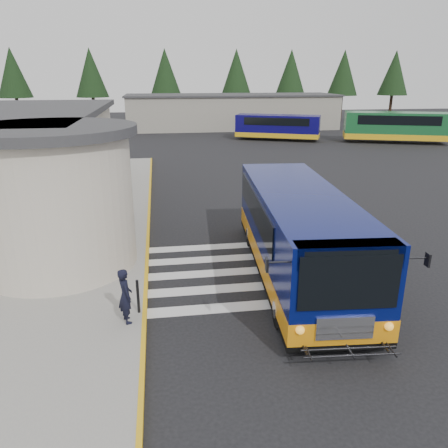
{
  "coord_description": "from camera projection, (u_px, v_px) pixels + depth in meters",
  "views": [
    {
      "loc": [
        -3.44,
        -14.39,
        6.48
      ],
      "look_at": [
        -1.35,
        -0.5,
        1.67
      ],
      "focal_mm": 35.0,
      "sensor_mm": 36.0,
      "label": 1
    }
  ],
  "objects": [
    {
      "name": "curb_strip",
      "position": [
        148.0,
        228.0,
        19.19
      ],
      "size": [
        0.12,
        34.0,
        0.16
      ],
      "primitive_type": "cube",
      "color": "gold",
      "rests_on": "ground"
    },
    {
      "name": "sidewalk",
      "position": [
        30.0,
        234.0,
        18.5
      ],
      "size": [
        10.0,
        34.0,
        0.15
      ],
      "primitive_type": "cube",
      "color": "gray",
      "rests_on": "ground"
    },
    {
      "name": "far_bus_a",
      "position": [
        278.0,
        126.0,
        45.43
      ],
      "size": [
        8.84,
        5.64,
        2.22
      ],
      "rotation": [
        0.0,
        0.0,
        1.16
      ],
      "color": "#0B0650",
      "rests_on": "ground"
    },
    {
      "name": "bollard",
      "position": [
        138.0,
        296.0,
        12.12
      ],
      "size": [
        0.08,
        0.08,
        1.0
      ],
      "primitive_type": "cylinder",
      "color": "black",
      "rests_on": "sidewalk"
    },
    {
      "name": "crosswalk",
      "position": [
        249.0,
        271.0,
        15.22
      ],
      "size": [
        8.0,
        5.35,
        0.01
      ],
      "color": "silver",
      "rests_on": "ground"
    },
    {
      "name": "pedestrian_a",
      "position": [
        125.0,
        296.0,
        11.59
      ],
      "size": [
        0.54,
        0.65,
        1.54
      ],
      "primitive_type": "imported",
      "rotation": [
        0.0,
        0.0,
        1.92
      ],
      "color": "black",
      "rests_on": "sidewalk"
    },
    {
      "name": "tree_line",
      "position": [
        224.0,
        73.0,
        61.52
      ],
      "size": [
        58.4,
        4.4,
        10.0
      ],
      "color": "black",
      "rests_on": "ground"
    },
    {
      "name": "pedestrian_b",
      "position": [
        46.0,
        268.0,
        13.13
      ],
      "size": [
        1.0,
        1.01,
        1.65
      ],
      "primitive_type": "imported",
      "rotation": [
        0.0,
        0.0,
        -0.83
      ],
      "color": "black",
      "rests_on": "sidewalk"
    },
    {
      "name": "depot_building",
      "position": [
        232.0,
        111.0,
        55.5
      ],
      "size": [
        26.4,
        8.4,
        4.2
      ],
      "color": "gray",
      "rests_on": "ground"
    },
    {
      "name": "far_bus_b",
      "position": [
        396.0,
        126.0,
        43.61
      ],
      "size": [
        10.33,
        5.99,
        2.57
      ],
      "rotation": [
        0.0,
        0.0,
        1.23
      ],
      "color": "#17572B",
      "rests_on": "ground"
    },
    {
      "name": "transit_bus",
      "position": [
        298.0,
        237.0,
        14.48
      ],
      "size": [
        3.92,
        10.5,
        2.91
      ],
      "rotation": [
        0.0,
        0.0,
        -0.07
      ],
      "color": "#070F51",
      "rests_on": "ground"
    },
    {
      "name": "ground",
      "position": [
        258.0,
        261.0,
        16.04
      ],
      "size": [
        140.0,
        140.0,
        0.0
      ],
      "primitive_type": "plane",
      "color": "black",
      "rests_on": "ground"
    }
  ]
}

